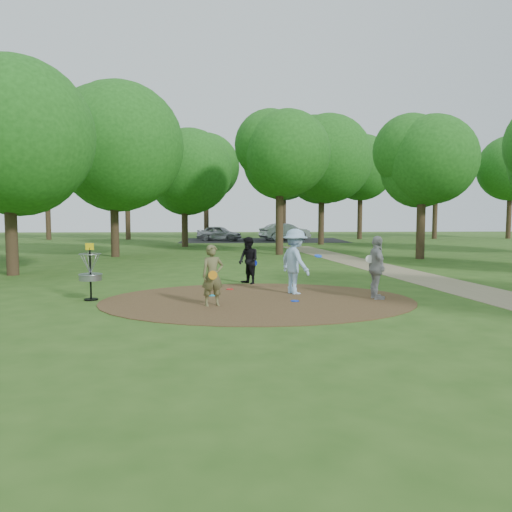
{
  "coord_description": "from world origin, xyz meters",
  "views": [
    {
      "loc": [
        -0.69,
        -13.19,
        2.33
      ],
      "look_at": [
        0.0,
        1.2,
        1.1
      ],
      "focal_mm": 35.0,
      "sensor_mm": 36.0,
      "label": 1
    }
  ],
  "objects": [
    {
      "name": "player_walking_with_disc",
      "position": [
        -0.15,
        3.15,
        0.78
      ],
      "size": [
        0.91,
        0.96,
        1.57
      ],
      "color": "black",
      "rests_on": "ground"
    },
    {
      "name": "tree_ring",
      "position": [
        2.17,
        9.74,
        5.32
      ],
      "size": [
        37.25,
        45.71,
        9.43
      ],
      "color": "#332316",
      "rests_on": "ground"
    },
    {
      "name": "car_left",
      "position": [
        -1.77,
        29.48,
        0.65
      ],
      "size": [
        4.07,
        2.5,
        1.29
      ],
      "primitive_type": "imported",
      "rotation": [
        0.0,
        0.0,
        1.29
      ],
      "color": "#97989E",
      "rests_on": "ground"
    },
    {
      "name": "parking_lot",
      "position": [
        2.0,
        30.0,
        0.0
      ],
      "size": [
        14.0,
        8.0,
        0.01
      ],
      "primitive_type": "cube",
      "color": "black",
      "rests_on": "ground"
    },
    {
      "name": "footpath",
      "position": [
        6.5,
        2.0,
        0.01
      ],
      "size": [
        7.55,
        39.89,
        0.01
      ],
      "primitive_type": "cube",
      "rotation": [
        0.0,
        0.0,
        0.14
      ],
      "color": "#8C7A5B",
      "rests_on": "ground"
    },
    {
      "name": "disc_ground_blue",
      "position": [
        0.96,
        -0.25,
        0.03
      ],
      "size": [
        0.22,
        0.22,
        0.02
      ],
      "primitive_type": "cylinder",
      "color": "#0C34D2",
      "rests_on": "dirt_clearing"
    },
    {
      "name": "player_observer_with_disc",
      "position": [
        -1.18,
        -0.75,
        0.78
      ],
      "size": [
        0.66,
        0.54,
        1.55
      ],
      "color": "brown",
      "rests_on": "ground"
    },
    {
      "name": "disc_ground_red",
      "position": [
        -0.76,
        1.9,
        0.03
      ],
      "size": [
        0.22,
        0.22,
        0.02
      ],
      "primitive_type": "cylinder",
      "color": "red",
      "rests_on": "dirt_clearing"
    },
    {
      "name": "dirt_clearing",
      "position": [
        0.0,
        0.0,
        0.01
      ],
      "size": [
        8.4,
        8.4,
        0.02
      ],
      "primitive_type": "cylinder",
      "color": "#47301C",
      "rests_on": "ground"
    },
    {
      "name": "player_waiting_with_disc",
      "position": [
        3.21,
        0.03,
        0.87
      ],
      "size": [
        0.55,
        1.04,
        1.73
      ],
      "color": "#9A9A9C",
      "rests_on": "ground"
    },
    {
      "name": "car_right",
      "position": [
        3.97,
        30.42,
        0.73
      ],
      "size": [
        4.69,
        3.13,
        1.46
      ],
      "primitive_type": "imported",
      "rotation": [
        0.0,
        0.0,
        1.96
      ],
      "color": "#989B9F",
      "rests_on": "ground"
    },
    {
      "name": "ground",
      "position": [
        0.0,
        0.0,
        0.0
      ],
      "size": [
        100.0,
        100.0,
        0.0
      ],
      "primitive_type": "plane",
      "color": "#2D5119",
      "rests_on": "ground"
    },
    {
      "name": "disc_golf_basket",
      "position": [
        -4.5,
        0.3,
        0.87
      ],
      "size": [
        0.63,
        0.63,
        1.54
      ],
      "color": "black",
      "rests_on": "ground"
    },
    {
      "name": "player_throwing_with_disc",
      "position": [
        1.12,
        1.05,
        0.95
      ],
      "size": [
        1.4,
        1.41,
        1.89
      ],
      "color": "#9CC0EA",
      "rests_on": "ground"
    },
    {
      "name": "disc_ground_cyan",
      "position": [
        -1.27,
        0.75,
        0.03
      ],
      "size": [
        0.22,
        0.22,
        0.02
      ],
      "primitive_type": "cylinder",
      "color": "#1795BC",
      "rests_on": "dirt_clearing"
    }
  ]
}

